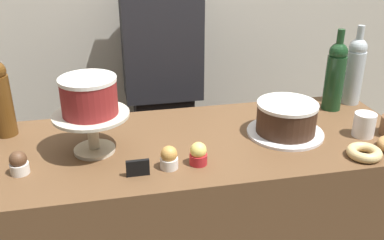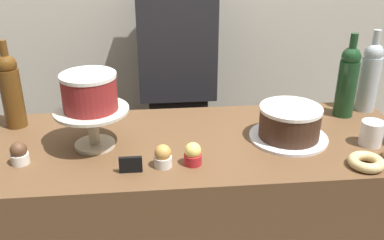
# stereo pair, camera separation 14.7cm
# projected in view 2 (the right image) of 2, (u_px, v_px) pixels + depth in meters

# --- Properties ---
(cake_stand_pedestal) EXTENTS (0.25, 0.25, 0.14)m
(cake_stand_pedestal) POSITION_uv_depth(u_px,v_px,m) (93.00, 121.00, 1.43)
(cake_stand_pedestal) COLOR beige
(cake_stand_pedestal) RESTS_ON display_counter
(white_layer_cake) EXTENTS (0.18, 0.18, 0.12)m
(white_layer_cake) POSITION_uv_depth(u_px,v_px,m) (89.00, 92.00, 1.39)
(white_layer_cake) COLOR maroon
(white_layer_cake) RESTS_ON cake_stand_pedestal
(silver_serving_platter) EXTENTS (0.27, 0.27, 0.01)m
(silver_serving_platter) POSITION_uv_depth(u_px,v_px,m) (288.00, 137.00, 1.52)
(silver_serving_platter) COLOR white
(silver_serving_platter) RESTS_ON display_counter
(chocolate_round_cake) EXTENTS (0.21, 0.21, 0.11)m
(chocolate_round_cake) POSITION_uv_depth(u_px,v_px,m) (290.00, 122.00, 1.49)
(chocolate_round_cake) COLOR #3D2619
(chocolate_round_cake) RESTS_ON silver_serving_platter
(wine_bottle_clear) EXTENTS (0.08, 0.08, 0.33)m
(wine_bottle_clear) POSITION_uv_depth(u_px,v_px,m) (370.00, 76.00, 1.70)
(wine_bottle_clear) COLOR #B2BCC1
(wine_bottle_clear) RESTS_ON display_counter
(wine_bottle_green) EXTENTS (0.08, 0.08, 0.33)m
(wine_bottle_green) POSITION_uv_depth(u_px,v_px,m) (348.00, 80.00, 1.65)
(wine_bottle_green) COLOR #193D1E
(wine_bottle_green) RESTS_ON display_counter
(wine_bottle_amber) EXTENTS (0.08, 0.08, 0.33)m
(wine_bottle_amber) POSITION_uv_depth(u_px,v_px,m) (11.00, 89.00, 1.56)
(wine_bottle_amber) COLOR #5B3814
(wine_bottle_amber) RESTS_ON display_counter
(cupcake_chocolate) EXTENTS (0.06, 0.06, 0.07)m
(cupcake_chocolate) POSITION_uv_depth(u_px,v_px,m) (19.00, 154.00, 1.35)
(cupcake_chocolate) COLOR white
(cupcake_chocolate) RESTS_ON display_counter
(cupcake_caramel) EXTENTS (0.06, 0.06, 0.07)m
(cupcake_caramel) POSITION_uv_depth(u_px,v_px,m) (163.00, 156.00, 1.33)
(cupcake_caramel) COLOR white
(cupcake_caramel) RESTS_ON display_counter
(cupcake_lemon) EXTENTS (0.06, 0.06, 0.07)m
(cupcake_lemon) POSITION_uv_depth(u_px,v_px,m) (193.00, 154.00, 1.35)
(cupcake_lemon) COLOR red
(cupcake_lemon) RESTS_ON display_counter
(donut_glazed) EXTENTS (0.11, 0.11, 0.03)m
(donut_glazed) POSITION_uv_depth(u_px,v_px,m) (366.00, 162.00, 1.34)
(donut_glazed) COLOR #E0C17F
(donut_glazed) RESTS_ON display_counter
(price_sign_chalkboard) EXTENTS (0.07, 0.01, 0.05)m
(price_sign_chalkboard) POSITION_uv_depth(u_px,v_px,m) (131.00, 165.00, 1.31)
(price_sign_chalkboard) COLOR black
(price_sign_chalkboard) RESTS_ON display_counter
(coffee_cup_ceramic) EXTENTS (0.08, 0.08, 0.09)m
(coffee_cup_ceramic) POSITION_uv_depth(u_px,v_px,m) (372.00, 133.00, 1.46)
(coffee_cup_ceramic) COLOR white
(coffee_cup_ceramic) RESTS_ON display_counter
(barista_figure) EXTENTS (0.36, 0.22, 1.60)m
(barista_figure) POSITION_uv_depth(u_px,v_px,m) (177.00, 96.00, 2.13)
(barista_figure) COLOR black
(barista_figure) RESTS_ON ground_plane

